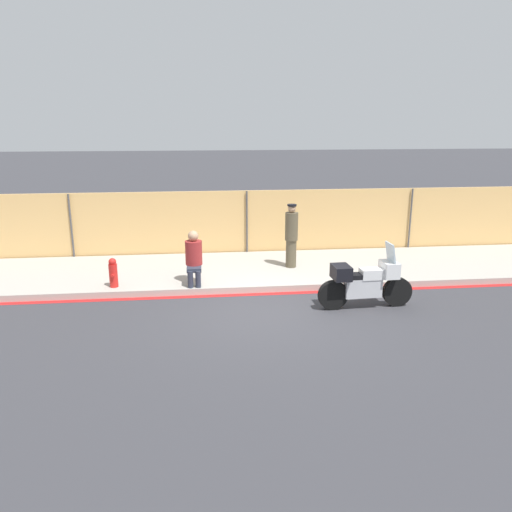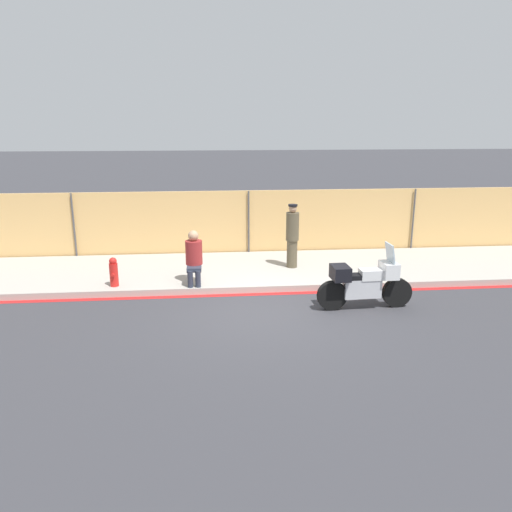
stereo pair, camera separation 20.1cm
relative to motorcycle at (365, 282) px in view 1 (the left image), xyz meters
The scene contains 8 objects.
ground_plane 2.23m from the motorcycle, behind, with size 120.00×120.00×0.00m, color #38383D.
sidewalk 3.59m from the motorcycle, 127.29° to the left, with size 37.33×3.28×0.16m.
curb_paint_stripe 2.49m from the motorcycle, 152.95° to the left, with size 37.33×0.18×0.01m.
storefront_fence 5.06m from the motorcycle, 115.30° to the left, with size 35.46×0.17×1.98m.
motorcycle is the anchor object (origin of this frame).
officer_standing 3.01m from the motorcycle, 112.31° to the left, with size 0.34×0.34×1.70m.
person_seated_on_curb 4.05m from the motorcycle, 155.98° to the left, with size 0.40×0.67×1.28m.
fire_hydrant 5.80m from the motorcycle, 164.35° to the left, with size 0.20×0.25×0.70m.
Camera 1 is at (-1.32, -9.88, 3.96)m, focal length 35.00 mm.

